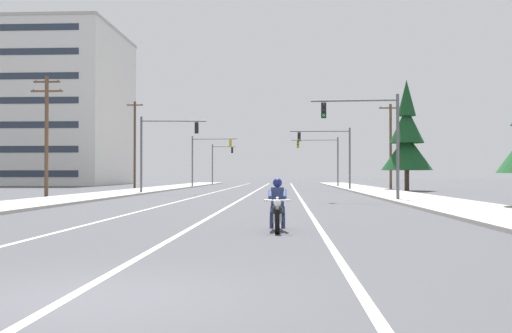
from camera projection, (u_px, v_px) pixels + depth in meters
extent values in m
plane|color=#47474C|center=(87.00, 298.00, 7.40)|extent=(400.00, 400.00, 0.00)
cube|color=beige|center=(254.00, 192.00, 52.36)|extent=(0.16, 100.00, 0.01)
cube|color=beige|center=(216.00, 192.00, 52.52)|extent=(0.16, 100.00, 0.01)
cube|color=beige|center=(296.00, 192.00, 52.17)|extent=(0.16, 100.00, 0.01)
cube|color=#ADA89E|center=(386.00, 193.00, 46.83)|extent=(4.40, 110.00, 0.14)
cube|color=#ADA89E|center=(125.00, 193.00, 47.87)|extent=(4.40, 110.00, 0.14)
cylinder|color=black|center=(277.00, 222.00, 15.39)|extent=(0.12, 0.64, 0.64)
cylinder|color=black|center=(278.00, 217.00, 16.94)|extent=(0.12, 0.64, 0.64)
cylinder|color=silver|center=(277.00, 209.00, 15.50)|extent=(0.07, 0.33, 0.68)
sphere|color=white|center=(277.00, 203.00, 15.35)|extent=(0.20, 0.20, 0.20)
cylinder|color=silver|center=(277.00, 201.00, 15.55)|extent=(0.70, 0.05, 0.04)
ellipsoid|color=black|center=(277.00, 210.00, 16.05)|extent=(0.32, 0.56, 0.28)
cube|color=silver|center=(277.00, 218.00, 16.17)|extent=(0.24, 0.44, 0.24)
cube|color=black|center=(277.00, 211.00, 16.49)|extent=(0.28, 0.52, 0.12)
cube|color=black|center=(278.00, 207.00, 16.90)|extent=(0.20, 0.36, 0.08)
cylinder|color=silver|center=(273.00, 219.00, 16.57)|extent=(0.08, 0.55, 0.08)
cube|color=navy|center=(277.00, 197.00, 16.46)|extent=(0.36, 0.24, 0.56)
sphere|color=navy|center=(277.00, 183.00, 16.44)|extent=(0.26, 0.26, 0.26)
cylinder|color=navy|center=(282.00, 211.00, 16.31)|extent=(0.14, 0.44, 0.30)
cylinder|color=navy|center=(283.00, 222.00, 16.12)|extent=(0.11, 0.16, 0.35)
cylinder|color=navy|center=(285.00, 194.00, 16.19)|extent=(0.10, 0.52, 0.27)
cylinder|color=navy|center=(272.00, 211.00, 16.32)|extent=(0.14, 0.44, 0.30)
cylinder|color=navy|center=(272.00, 222.00, 16.13)|extent=(0.11, 0.16, 0.35)
cylinder|color=navy|center=(270.00, 194.00, 16.21)|extent=(0.10, 0.52, 0.27)
cylinder|color=#56565B|center=(398.00, 148.00, 33.79)|extent=(0.18, 0.18, 6.20)
cylinder|color=#56565B|center=(354.00, 101.00, 34.08)|extent=(4.98, 0.38, 0.11)
cube|color=black|center=(324.00, 110.00, 34.26)|extent=(0.31, 0.26, 0.90)
sphere|color=black|center=(324.00, 105.00, 34.11)|extent=(0.18, 0.18, 0.18)
sphere|color=black|center=(324.00, 110.00, 34.10)|extent=(0.18, 0.18, 0.18)
sphere|color=green|center=(324.00, 115.00, 34.10)|extent=(0.18, 0.18, 0.18)
cylinder|color=#56565B|center=(141.00, 155.00, 47.03)|extent=(0.18, 0.18, 6.20)
cylinder|color=#56565B|center=(174.00, 121.00, 47.11)|extent=(5.21, 0.47, 0.11)
cube|color=black|center=(197.00, 128.00, 47.14)|extent=(0.32, 0.26, 0.90)
sphere|color=black|center=(197.00, 124.00, 47.30)|extent=(0.18, 0.18, 0.18)
sphere|color=black|center=(197.00, 128.00, 47.30)|extent=(0.18, 0.18, 0.18)
sphere|color=green|center=(197.00, 132.00, 47.29)|extent=(0.18, 0.18, 0.18)
cylinder|color=#56565B|center=(350.00, 159.00, 58.21)|extent=(0.18, 0.18, 6.20)
cylinder|color=#56565B|center=(320.00, 131.00, 58.27)|extent=(5.91, 0.34, 0.11)
cube|color=black|center=(299.00, 137.00, 58.29)|extent=(0.31, 0.25, 0.90)
sphere|color=black|center=(299.00, 134.00, 58.14)|extent=(0.18, 0.18, 0.18)
sphere|color=black|center=(299.00, 137.00, 58.13)|extent=(0.18, 0.18, 0.18)
sphere|color=green|center=(299.00, 140.00, 58.13)|extent=(0.18, 0.18, 0.18)
cylinder|color=#56565B|center=(192.00, 162.00, 71.30)|extent=(0.18, 0.18, 6.20)
cylinder|color=#56565B|center=(215.00, 139.00, 71.02)|extent=(5.51, 0.47, 0.11)
cube|color=#B79319|center=(230.00, 143.00, 70.79)|extent=(0.31, 0.26, 0.90)
sphere|color=black|center=(231.00, 141.00, 70.95)|extent=(0.18, 0.18, 0.18)
sphere|color=black|center=(231.00, 143.00, 70.95)|extent=(0.18, 0.18, 0.18)
sphere|color=green|center=(231.00, 146.00, 70.94)|extent=(0.18, 0.18, 0.18)
cylinder|color=#56565B|center=(338.00, 162.00, 72.79)|extent=(0.18, 0.18, 6.20)
cylinder|color=#56565B|center=(314.00, 140.00, 73.17)|extent=(5.80, 0.51, 0.11)
cube|color=#B79319|center=(298.00, 144.00, 73.40)|extent=(0.32, 0.26, 0.90)
sphere|color=black|center=(298.00, 142.00, 73.25)|extent=(0.18, 0.18, 0.18)
sphere|color=black|center=(298.00, 144.00, 73.24)|extent=(0.18, 0.18, 0.18)
sphere|color=green|center=(298.00, 147.00, 73.24)|extent=(0.18, 0.18, 0.18)
cylinder|color=#56565B|center=(212.00, 164.00, 90.71)|extent=(0.18, 0.18, 6.20)
cylinder|color=#56565B|center=(224.00, 147.00, 90.66)|extent=(3.60, 0.11, 0.11)
cube|color=black|center=(232.00, 150.00, 90.59)|extent=(0.30, 0.24, 0.90)
sphere|color=black|center=(232.00, 148.00, 90.75)|extent=(0.18, 0.18, 0.18)
sphere|color=black|center=(232.00, 150.00, 90.75)|extent=(0.18, 0.18, 0.18)
sphere|color=green|center=(232.00, 152.00, 90.74)|extent=(0.18, 0.18, 0.18)
cylinder|color=brown|center=(47.00, 136.00, 40.80)|extent=(0.26, 0.26, 8.41)
cube|color=brown|center=(47.00, 82.00, 40.85)|extent=(1.85, 0.12, 0.12)
cylinder|color=slate|center=(36.00, 80.00, 40.89)|extent=(0.08, 0.08, 0.12)
cylinder|color=slate|center=(58.00, 80.00, 40.82)|extent=(0.08, 0.08, 0.12)
cube|color=brown|center=(47.00, 91.00, 40.85)|extent=(2.26, 0.12, 0.12)
cylinder|color=slate|center=(33.00, 90.00, 40.89)|extent=(0.08, 0.08, 0.12)
cylinder|color=slate|center=(60.00, 90.00, 40.80)|extent=(0.08, 0.08, 0.12)
cylinder|color=brown|center=(391.00, 147.00, 60.03)|extent=(0.26, 0.26, 8.76)
cube|color=brown|center=(391.00, 108.00, 60.08)|extent=(2.32, 0.12, 0.12)
cylinder|color=slate|center=(381.00, 107.00, 60.13)|extent=(0.08, 0.08, 0.12)
cylinder|color=slate|center=(400.00, 107.00, 60.03)|extent=(0.08, 0.08, 0.12)
cylinder|color=#4C3828|center=(135.00, 145.00, 65.82)|extent=(0.26, 0.26, 9.75)
cube|color=#4C3828|center=(135.00, 105.00, 65.88)|extent=(1.82, 0.12, 0.12)
cylinder|color=slate|center=(128.00, 104.00, 65.91)|extent=(0.08, 0.08, 0.12)
cylinder|color=slate|center=(142.00, 104.00, 65.84)|extent=(0.08, 0.08, 0.12)
cylinder|color=#4C3828|center=(407.00, 180.00, 55.59)|extent=(0.44, 0.44, 1.96)
cone|color=#14421E|center=(407.00, 152.00, 55.62)|extent=(4.79, 4.79, 3.44)
cone|color=#14421E|center=(407.00, 125.00, 55.66)|extent=(3.26, 3.26, 3.44)
cone|color=#14421E|center=(407.00, 98.00, 55.69)|extent=(1.73, 1.73, 3.44)
cube|color=silver|center=(27.00, 109.00, 90.10)|extent=(28.46, 21.47, 23.10)
cube|color=#ABA9A3|center=(27.00, 33.00, 90.26)|extent=(28.70, 21.71, 0.40)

